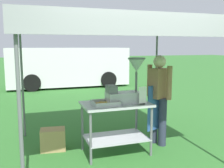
# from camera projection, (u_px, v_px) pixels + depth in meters

# --- Properties ---
(ground_plane) EXTENTS (70.00, 70.00, 0.00)m
(ground_plane) POSITION_uv_depth(u_px,v_px,m) (70.00, 98.00, 8.86)
(ground_plane) COLOR #33702D
(stall_canopy) EXTENTS (3.09, 2.58, 2.16)m
(stall_canopy) POSITION_uv_depth(u_px,v_px,m) (114.00, 26.00, 4.08)
(stall_canopy) COLOR slate
(stall_canopy) RESTS_ON ground
(donut_cart) EXTENTS (1.10, 0.69, 0.85)m
(donut_cart) POSITION_uv_depth(u_px,v_px,m) (116.00, 117.00, 4.20)
(donut_cart) COLOR #B7B7BC
(donut_cart) RESTS_ON ground
(donut_tray) EXTENTS (0.41, 0.33, 0.07)m
(donut_tray) POSITION_uv_depth(u_px,v_px,m) (106.00, 104.00, 4.02)
(donut_tray) COLOR #B7B7BC
(donut_tray) RESTS_ON donut_cart
(donut_fryer) EXTENTS (0.64, 0.28, 0.73)m
(donut_fryer) POSITION_uv_depth(u_px,v_px,m) (127.00, 86.00, 4.15)
(donut_fryer) COLOR #B7B7BC
(donut_fryer) RESTS_ON donut_cart
(menu_sign) EXTENTS (0.13, 0.05, 0.28)m
(menu_sign) POSITION_uv_depth(u_px,v_px,m) (143.00, 97.00, 4.07)
(menu_sign) COLOR black
(menu_sign) RESTS_ON donut_cart
(vendor) EXTENTS (0.46, 0.52, 1.61)m
(vendor) POSITION_uv_depth(u_px,v_px,m) (158.00, 95.00, 4.55)
(vendor) COLOR #2D3347
(vendor) RESTS_ON ground
(supply_crate) EXTENTS (0.44, 0.34, 0.37)m
(supply_crate) POSITION_uv_depth(u_px,v_px,m) (53.00, 139.00, 4.38)
(supply_crate) COLOR tan
(supply_crate) RESTS_ON ground
(van_white) EXTENTS (5.09, 2.11, 1.69)m
(van_white) POSITION_uv_depth(u_px,v_px,m) (68.00, 66.00, 11.35)
(van_white) COLOR white
(van_white) RESTS_ON ground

